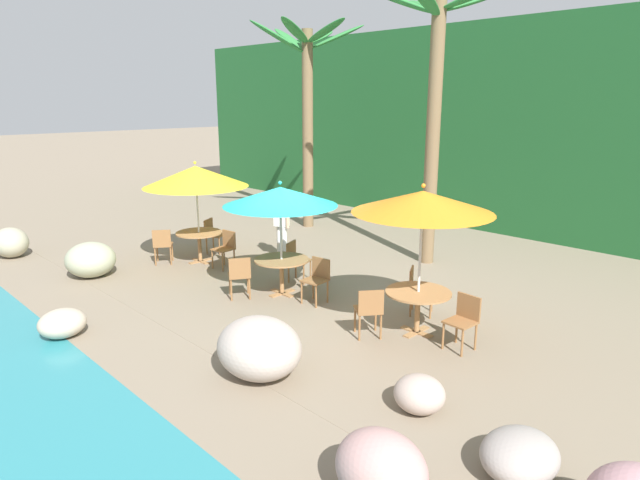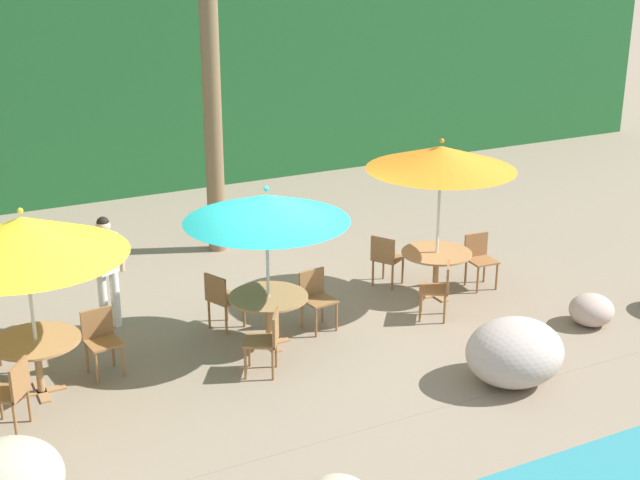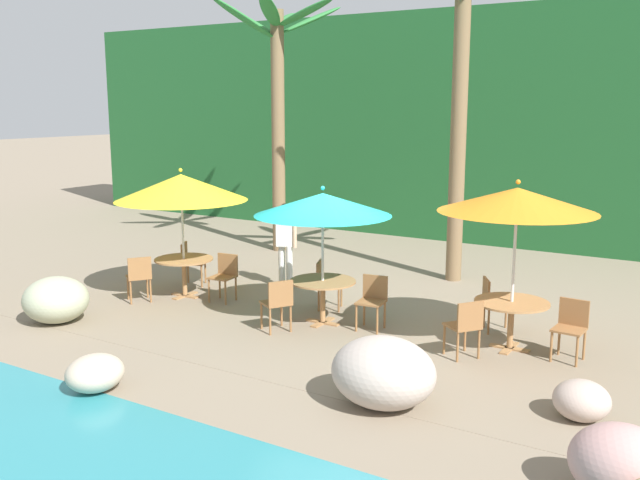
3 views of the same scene
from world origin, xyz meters
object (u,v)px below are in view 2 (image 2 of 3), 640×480
umbrella_orange (441,158)px  chair_orange_seaward (479,256)px  chair_yellow_seaward (101,337)px  dining_table_teal (269,304)px  dining_table_orange (436,260)px  chair_teal_seaward (316,295)px  chair_orange_left (440,287)px  chair_yellow_left (12,390)px  chair_orange_inland (386,257)px  dining_table_yellow (37,349)px  palm_tree_second (208,19)px  umbrella_yellow (23,237)px  waiter_in_white (106,264)px  umbrella_teal (266,208)px  chair_teal_inland (221,297)px  chair_teal_left (267,338)px

umbrella_orange → chair_orange_seaward: 1.94m
chair_yellow_seaward → dining_table_teal: chair_yellow_seaward is taller
umbrella_orange → dining_table_orange: umbrella_orange is taller
chair_teal_seaward → chair_orange_seaward: size_ratio=1.00×
chair_orange_seaward → chair_orange_left: bearing=-149.1°
chair_yellow_left → chair_orange_inland: (6.07, 1.76, 0.00)m
dining_table_yellow → palm_tree_second: size_ratio=0.18×
umbrella_yellow → chair_orange_seaward: (7.01, 0.36, -1.57)m
dining_table_yellow → chair_yellow_left: 0.86m
chair_orange_left → chair_orange_inland: bearing=93.0°
dining_table_orange → waiter_in_white: waiter_in_white is taller
palm_tree_second → chair_orange_seaward: bearing=-48.5°
dining_table_orange → chair_orange_seaward: size_ratio=1.26×
dining_table_yellow → umbrella_teal: bearing=-1.1°
chair_orange_seaward → dining_table_yellow: bearing=-177.1°
chair_yellow_seaward → umbrella_orange: umbrella_orange is taller
chair_teal_inland → dining_table_teal: bearing=-61.5°
umbrella_yellow → palm_tree_second: palm_tree_second is taller
dining_table_teal → chair_orange_inland: chair_orange_inland is taller
dining_table_yellow → chair_teal_inland: 2.79m
umbrella_teal → chair_teal_seaward: (0.83, 0.20, -1.49)m
chair_teal_inland → dining_table_orange: bearing=-6.1°
chair_yellow_seaward → dining_table_orange: chair_yellow_seaward is taller
dining_table_teal → chair_teal_seaward: 0.86m
chair_orange_left → chair_orange_seaward: bearing=30.9°
chair_teal_left → umbrella_orange: 4.00m
dining_table_orange → dining_table_yellow: bearing=-177.0°
chair_orange_inland → chair_yellow_seaward: bearing=-170.2°
waiter_in_white → chair_teal_left: bearing=-58.1°
dining_table_yellow → dining_table_teal: bearing=-1.1°
chair_orange_inland → palm_tree_second: palm_tree_second is taller
chair_teal_inland → palm_tree_second: 4.94m
chair_yellow_seaward → chair_teal_left: same height
chair_teal_seaward → chair_orange_inland: size_ratio=1.00×
palm_tree_second → chair_yellow_seaward: bearing=-129.0°
umbrella_yellow → umbrella_orange: bearing=3.0°
chair_yellow_seaward → chair_yellow_left: (-1.26, -0.93, 0.00)m
umbrella_yellow → chair_teal_left: umbrella_yellow is taller
umbrella_orange → chair_orange_left: (-0.43, -0.74, -1.74)m
umbrella_yellow → dining_table_yellow: bearing=-179.3°
chair_yellow_seaward → chair_teal_seaward: bearing=-0.8°
chair_yellow_seaward → chair_teal_seaward: size_ratio=1.00×
chair_yellow_seaward → dining_table_orange: bearing=1.5°
chair_teal_left → dining_table_orange: bearing=18.7°
chair_orange_left → dining_table_yellow: bearing=175.9°
chair_yellow_seaward → dining_table_orange: size_ratio=0.79×
umbrella_orange → waiter_in_white: size_ratio=1.50×
chair_teal_left → chair_orange_inland: size_ratio=1.00×
chair_yellow_left → dining_table_teal: 3.60m
dining_table_yellow → chair_orange_seaward: (7.01, 0.36, -0.10)m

